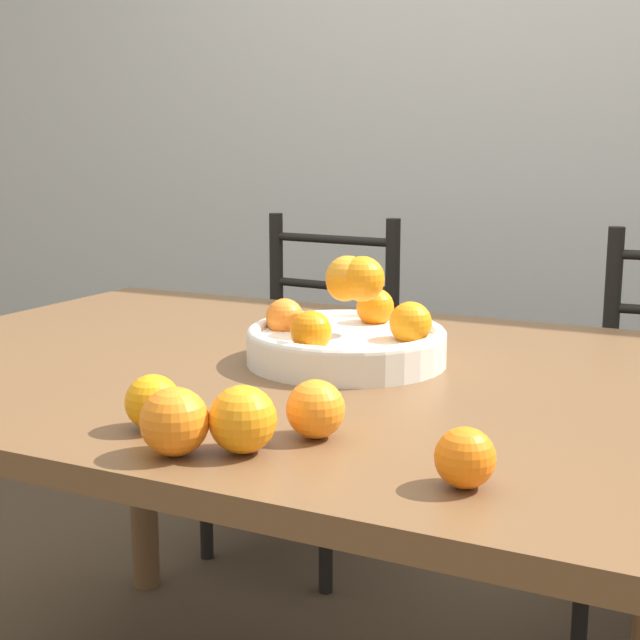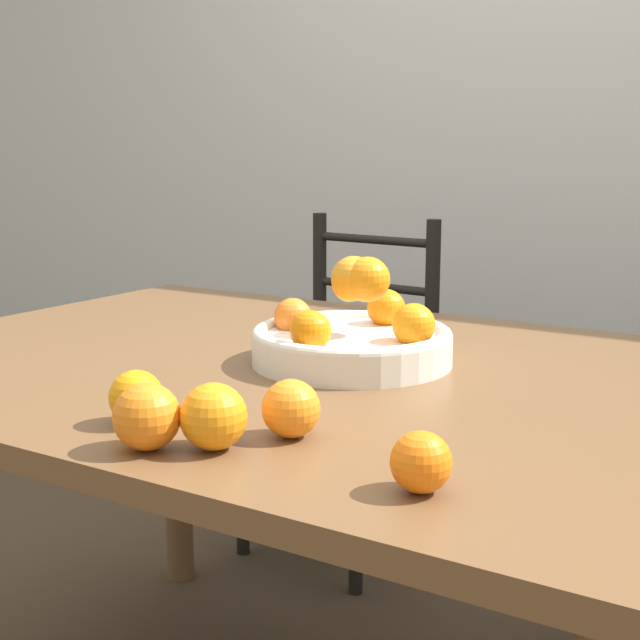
# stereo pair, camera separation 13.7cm
# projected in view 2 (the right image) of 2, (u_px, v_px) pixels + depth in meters

# --- Properties ---
(wall_back) EXTENTS (8.00, 0.06, 2.60)m
(wall_back) POSITION_uv_depth(u_px,v_px,m) (579.00, 85.00, 2.72)
(wall_back) COLOR beige
(wall_back) RESTS_ON ground_plane
(dining_table) EXTENTS (1.47, 1.07, 0.76)m
(dining_table) POSITION_uv_depth(u_px,v_px,m) (289.00, 416.00, 1.51)
(dining_table) COLOR brown
(dining_table) RESTS_ON ground_plane
(fruit_bowl) EXTENTS (0.33, 0.33, 0.18)m
(fruit_bowl) POSITION_uv_depth(u_px,v_px,m) (353.00, 335.00, 1.46)
(fruit_bowl) COLOR silver
(fruit_bowl) RESTS_ON dining_table
(orange_loose_0) EXTENTS (0.07, 0.07, 0.07)m
(orange_loose_0) POSITION_uv_depth(u_px,v_px,m) (421.00, 462.00, 0.92)
(orange_loose_0) COLOR orange
(orange_loose_0) RESTS_ON dining_table
(orange_loose_1) EXTENTS (0.07, 0.07, 0.07)m
(orange_loose_1) POSITION_uv_depth(u_px,v_px,m) (136.00, 397.00, 1.15)
(orange_loose_1) COLOR orange
(orange_loose_1) RESTS_ON dining_table
(orange_loose_2) EXTENTS (0.07, 0.07, 0.07)m
(orange_loose_2) POSITION_uv_depth(u_px,v_px,m) (291.00, 409.00, 1.09)
(orange_loose_2) COLOR orange
(orange_loose_2) RESTS_ON dining_table
(orange_loose_3) EXTENTS (0.08, 0.08, 0.08)m
(orange_loose_3) POSITION_uv_depth(u_px,v_px,m) (147.00, 417.00, 1.05)
(orange_loose_3) COLOR orange
(orange_loose_3) RESTS_ON dining_table
(orange_loose_4) EXTENTS (0.08, 0.08, 0.08)m
(orange_loose_4) POSITION_uv_depth(u_px,v_px,m) (214.00, 417.00, 1.05)
(orange_loose_4) COLOR orange
(orange_loose_4) RESTS_ON dining_table
(chair_left) EXTENTS (0.45, 0.43, 0.93)m
(chair_left) POSITION_uv_depth(u_px,v_px,m) (345.00, 389.00, 2.46)
(chair_left) COLOR black
(chair_left) RESTS_ON ground_plane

